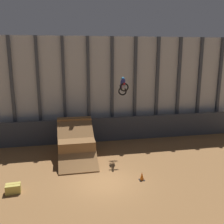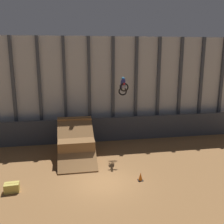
% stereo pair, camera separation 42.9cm
% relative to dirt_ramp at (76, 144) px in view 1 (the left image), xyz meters
% --- Properties ---
extents(ground_plane, '(60.00, 60.00, 0.00)m').
position_rel_dirt_ramp_xyz_m(ground_plane, '(1.61, -5.17, -1.04)').
color(ground_plane, olive).
extents(arena_back_wall, '(32.00, 0.40, 10.00)m').
position_rel_dirt_ramp_xyz_m(arena_back_wall, '(1.61, 4.39, 3.95)').
color(arena_back_wall, silver).
rests_on(arena_back_wall, ground_plane).
extents(lower_barrier, '(31.36, 0.20, 2.35)m').
position_rel_dirt_ramp_xyz_m(lower_barrier, '(1.61, 3.16, 0.13)').
color(lower_barrier, '#383D47').
rests_on(lower_barrier, ground_plane).
extents(dirt_ramp, '(2.94, 5.19, 3.07)m').
position_rel_dirt_ramp_xyz_m(dirt_ramp, '(0.00, 0.00, 0.00)').
color(dirt_ramp, brown).
rests_on(dirt_ramp, ground_plane).
extents(rider_bike_solo, '(0.94, 1.75, 1.66)m').
position_rel_dirt_ramp_xyz_m(rider_bike_solo, '(4.11, 0.28, 4.67)').
color(rider_bike_solo, black).
extents(traffic_cone_near_ramp, '(0.36, 0.36, 0.58)m').
position_rel_dirt_ramp_xyz_m(traffic_cone_near_ramp, '(4.13, -5.27, -0.76)').
color(traffic_cone_near_ramp, black).
rests_on(traffic_cone_near_ramp, ground_plane).
extents(hay_bale_trackside, '(0.94, 0.66, 0.57)m').
position_rel_dirt_ramp_xyz_m(hay_bale_trackside, '(-4.23, -5.26, -0.76)').
color(hay_bale_trackside, '#CCB751').
rests_on(hay_bale_trackside, ground_plane).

